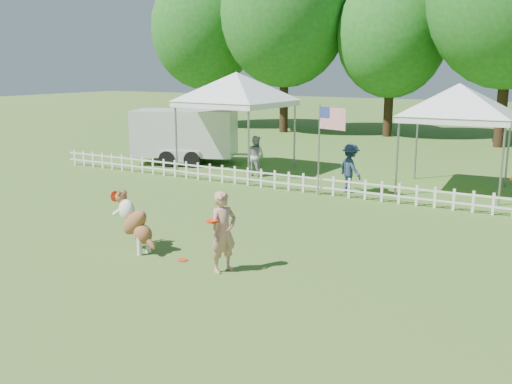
% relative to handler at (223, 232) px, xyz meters
% --- Properties ---
extents(ground, '(120.00, 120.00, 0.00)m').
position_rel_handler_xyz_m(ground, '(-0.97, 0.06, -0.78)').
color(ground, '#3A6D22').
rests_on(ground, ground).
extents(picket_fence, '(22.00, 0.08, 0.60)m').
position_rel_handler_xyz_m(picket_fence, '(-0.97, 7.06, -0.48)').
color(picket_fence, white).
rests_on(picket_fence, ground).
extents(handler, '(0.54, 0.66, 1.55)m').
position_rel_handler_xyz_m(handler, '(0.00, 0.00, 0.00)').
color(handler, tan).
rests_on(handler, ground).
extents(dog, '(1.26, 0.63, 1.25)m').
position_rel_handler_xyz_m(dog, '(-2.26, 0.08, -0.15)').
color(dog, brown).
rests_on(dog, ground).
extents(frisbee_on_turf, '(0.27, 0.27, 0.02)m').
position_rel_handler_xyz_m(frisbee_on_turf, '(-1.06, 0.09, -0.77)').
color(frisbee_on_turf, red).
rests_on(frisbee_on_turf, ground).
extents(canopy_tent_left, '(3.58, 3.58, 3.54)m').
position_rel_handler_xyz_m(canopy_tent_left, '(-5.53, 9.27, 1.00)').
color(canopy_tent_left, white).
rests_on(canopy_tent_left, ground).
extents(canopy_tent_right, '(3.35, 3.35, 3.25)m').
position_rel_handler_xyz_m(canopy_tent_right, '(2.21, 9.65, 0.85)').
color(canopy_tent_right, white).
rests_on(canopy_tent_right, ground).
extents(cargo_trailer, '(5.41, 3.97, 2.18)m').
position_rel_handler_xyz_m(cargo_trailer, '(-8.20, 9.63, 0.31)').
color(cargo_trailer, silver).
rests_on(cargo_trailer, ground).
extents(flag_pole, '(1.03, 0.42, 2.72)m').
position_rel_handler_xyz_m(flag_pole, '(-1.18, 6.96, 0.59)').
color(flag_pole, gray).
rests_on(flag_pole, ground).
extents(spectator_a, '(0.76, 0.63, 1.44)m').
position_rel_handler_xyz_m(spectator_a, '(-4.37, 8.69, -0.06)').
color(spectator_a, '#A2A1A6').
rests_on(spectator_a, ground).
extents(spectator_b, '(1.12, 1.03, 1.52)m').
position_rel_handler_xyz_m(spectator_b, '(-0.48, 7.80, -0.02)').
color(spectator_b, '#24354D').
rests_on(spectator_b, ground).
extents(tree_far_left, '(6.60, 6.60, 11.00)m').
position_rel_handler_xyz_m(tree_far_left, '(-15.97, 22.06, 4.72)').
color(tree_far_left, '#1D5518').
rests_on(tree_far_left, ground).
extents(tree_left, '(7.40, 7.40, 12.00)m').
position_rel_handler_xyz_m(tree_left, '(-9.97, 21.56, 5.22)').
color(tree_left, '#1D5518').
rests_on(tree_left, ground).
extents(tree_center_left, '(6.00, 6.00, 9.80)m').
position_rel_handler_xyz_m(tree_center_left, '(-3.97, 22.56, 4.12)').
color(tree_center_left, '#1D5518').
rests_on(tree_center_left, ground).
extents(tree_center_right, '(7.60, 7.60, 12.60)m').
position_rel_handler_xyz_m(tree_center_right, '(2.03, 21.06, 5.52)').
color(tree_center_right, '#1D5518').
rests_on(tree_center_right, ground).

